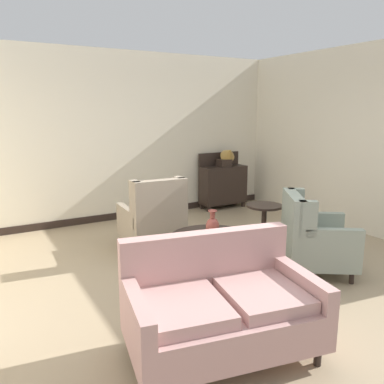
{
  "coord_description": "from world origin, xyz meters",
  "views": [
    {
      "loc": [
        -2.47,
        -3.41,
        1.95
      ],
      "look_at": [
        -0.04,
        0.83,
        0.91
      ],
      "focal_mm": 36.67,
      "sensor_mm": 36.0,
      "label": 1
    }
  ],
  "objects_px": {
    "coffee_table": "(211,243)",
    "porcelain_vase": "(212,226)",
    "settee": "(220,307)",
    "armchair_foreground_right": "(313,238)",
    "armchair_back_corner": "(153,220)",
    "side_table": "(264,224)",
    "sideboard": "(223,184)",
    "gramophone": "(228,156)"
  },
  "relations": [
    {
      "from": "coffee_table",
      "to": "porcelain_vase",
      "type": "relative_size",
      "value": 2.98
    },
    {
      "from": "porcelain_vase",
      "to": "settee",
      "type": "relative_size",
      "value": 0.2
    },
    {
      "from": "armchair_foreground_right",
      "to": "armchair_back_corner",
      "type": "xyz_separation_m",
      "value": [
        -1.36,
        1.63,
        0.01
      ]
    },
    {
      "from": "side_table",
      "to": "sideboard",
      "type": "distance_m",
      "value": 2.55
    },
    {
      "from": "sideboard",
      "to": "side_table",
      "type": "bearing_deg",
      "value": -111.5
    },
    {
      "from": "settee",
      "to": "side_table",
      "type": "height_order",
      "value": "settee"
    },
    {
      "from": "porcelain_vase",
      "to": "armchair_back_corner",
      "type": "bearing_deg",
      "value": 99.43
    },
    {
      "from": "porcelain_vase",
      "to": "sideboard",
      "type": "relative_size",
      "value": 0.29
    },
    {
      "from": "armchair_back_corner",
      "to": "sideboard",
      "type": "height_order",
      "value": "sideboard"
    },
    {
      "from": "settee",
      "to": "armchair_foreground_right",
      "type": "bearing_deg",
      "value": 33.73
    },
    {
      "from": "coffee_table",
      "to": "sideboard",
      "type": "height_order",
      "value": "sideboard"
    },
    {
      "from": "porcelain_vase",
      "to": "armchair_back_corner",
      "type": "xyz_separation_m",
      "value": [
        -0.2,
        1.2,
        -0.21
      ]
    },
    {
      "from": "coffee_table",
      "to": "porcelain_vase",
      "type": "distance_m",
      "value": 0.22
    },
    {
      "from": "armchair_foreground_right",
      "to": "gramophone",
      "type": "distance_m",
      "value": 3.29
    },
    {
      "from": "armchair_foreground_right",
      "to": "sideboard",
      "type": "height_order",
      "value": "sideboard"
    },
    {
      "from": "porcelain_vase",
      "to": "armchair_back_corner",
      "type": "height_order",
      "value": "armchair_back_corner"
    },
    {
      "from": "side_table",
      "to": "sideboard",
      "type": "height_order",
      "value": "sideboard"
    },
    {
      "from": "armchair_foreground_right",
      "to": "armchair_back_corner",
      "type": "bearing_deg",
      "value": 73.51
    },
    {
      "from": "armchair_foreground_right",
      "to": "gramophone",
      "type": "height_order",
      "value": "gramophone"
    },
    {
      "from": "gramophone",
      "to": "armchair_foreground_right",
      "type": "bearing_deg",
      "value": -106.27
    },
    {
      "from": "coffee_table",
      "to": "sideboard",
      "type": "relative_size",
      "value": 0.87
    },
    {
      "from": "settee",
      "to": "armchair_foreground_right",
      "type": "height_order",
      "value": "armchair_foreground_right"
    },
    {
      "from": "porcelain_vase",
      "to": "gramophone",
      "type": "bearing_deg",
      "value": 52.27
    },
    {
      "from": "gramophone",
      "to": "side_table",
      "type": "bearing_deg",
      "value": -113.13
    },
    {
      "from": "sideboard",
      "to": "gramophone",
      "type": "xyz_separation_m",
      "value": [
        0.04,
        -0.08,
        0.57
      ]
    },
    {
      "from": "porcelain_vase",
      "to": "side_table",
      "type": "xyz_separation_m",
      "value": [
        1.09,
        0.39,
        -0.24
      ]
    },
    {
      "from": "porcelain_vase",
      "to": "gramophone",
      "type": "height_order",
      "value": "gramophone"
    },
    {
      "from": "sideboard",
      "to": "armchair_back_corner",
      "type": "bearing_deg",
      "value": -145.03
    },
    {
      "from": "armchair_back_corner",
      "to": "side_table",
      "type": "relative_size",
      "value": 1.56
    },
    {
      "from": "gramophone",
      "to": "porcelain_vase",
      "type": "bearing_deg",
      "value": -127.73
    },
    {
      "from": "armchair_foreground_right",
      "to": "side_table",
      "type": "height_order",
      "value": "armchair_foreground_right"
    },
    {
      "from": "coffee_table",
      "to": "porcelain_vase",
      "type": "xyz_separation_m",
      "value": [
        -0.01,
        -0.04,
        0.22
      ]
    },
    {
      "from": "coffee_table",
      "to": "armchair_foreground_right",
      "type": "bearing_deg",
      "value": -21.87
    },
    {
      "from": "settee",
      "to": "side_table",
      "type": "xyz_separation_m",
      "value": [
        1.8,
        1.61,
        0.01
      ]
    },
    {
      "from": "coffee_table",
      "to": "sideboard",
      "type": "bearing_deg",
      "value": 53.42
    },
    {
      "from": "coffee_table",
      "to": "gramophone",
      "type": "xyz_separation_m",
      "value": [
        2.06,
        2.63,
        0.63
      ]
    },
    {
      "from": "porcelain_vase",
      "to": "sideboard",
      "type": "bearing_deg",
      "value": 53.7
    },
    {
      "from": "coffee_table",
      "to": "side_table",
      "type": "relative_size",
      "value": 1.41
    },
    {
      "from": "armchair_foreground_right",
      "to": "side_table",
      "type": "relative_size",
      "value": 1.62
    },
    {
      "from": "armchair_back_corner",
      "to": "side_table",
      "type": "bearing_deg",
      "value": 150.23
    },
    {
      "from": "coffee_table",
      "to": "side_table",
      "type": "height_order",
      "value": "side_table"
    },
    {
      "from": "coffee_table",
      "to": "armchair_back_corner",
      "type": "relative_size",
      "value": 0.91
    }
  ]
}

